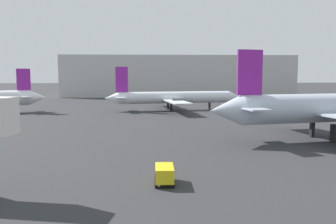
# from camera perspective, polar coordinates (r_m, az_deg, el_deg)

# --- Properties ---
(airplane_on_taxiway) EXTENTS (31.18, 21.18, 10.55)m
(airplane_on_taxiway) POSITION_cam_1_polar(r_m,az_deg,el_deg) (46.02, 24.92, 0.61)
(airplane_on_taxiway) COLOR #B2BCCC
(airplane_on_taxiway) RESTS_ON ground_plane
(airplane_far_left) EXTENTS (30.34, 25.20, 9.37)m
(airplane_far_left) POSITION_cam_1_polar(r_m,az_deg,el_deg) (76.02, 0.90, 2.40)
(airplane_far_left) COLOR silver
(airplane_far_left) RESTS_ON ground_plane
(baggage_cart) EXTENTS (1.41, 2.42, 1.30)m
(baggage_cart) POSITION_cam_1_polar(r_m,az_deg,el_deg) (25.42, -0.59, -10.03)
(baggage_cart) COLOR gold
(baggage_cart) RESTS_ON ground_plane
(terminal_building) EXTENTS (80.47, 20.20, 14.25)m
(terminal_building) POSITION_cam_1_polar(r_m,az_deg,el_deg) (127.59, 1.58, 5.89)
(terminal_building) COLOR #B7B7B2
(terminal_building) RESTS_ON ground_plane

